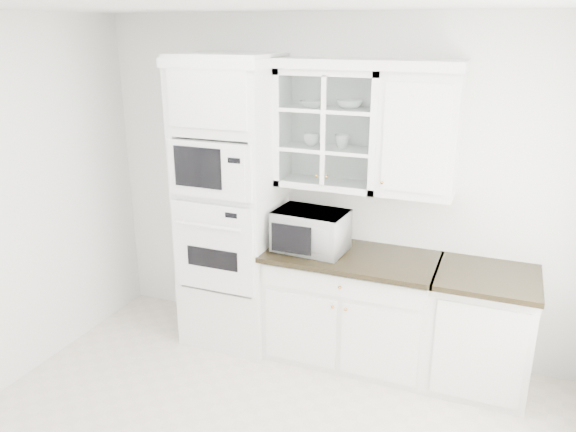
% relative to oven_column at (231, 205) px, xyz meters
% --- Properties ---
extents(room_shell, '(4.00, 3.50, 2.70)m').
position_rel_oven_column_xyz_m(room_shell, '(0.75, -0.99, 0.58)').
color(room_shell, white).
rests_on(room_shell, ground).
extents(oven_column, '(0.76, 0.68, 2.40)m').
position_rel_oven_column_xyz_m(oven_column, '(0.00, 0.00, 0.00)').
color(oven_column, white).
rests_on(oven_column, ground).
extents(base_cabinet_run, '(1.32, 0.67, 0.92)m').
position_rel_oven_column_xyz_m(base_cabinet_run, '(1.03, 0.03, -0.74)').
color(base_cabinet_run, white).
rests_on(base_cabinet_run, ground).
extents(extra_base_cabinet, '(0.72, 0.67, 0.92)m').
position_rel_oven_column_xyz_m(extra_base_cabinet, '(2.03, 0.03, -0.74)').
color(extra_base_cabinet, white).
rests_on(extra_base_cabinet, ground).
extents(upper_cabinet_glass, '(0.80, 0.33, 0.90)m').
position_rel_oven_column_xyz_m(upper_cabinet_glass, '(0.78, 0.17, 0.65)').
color(upper_cabinet_glass, white).
rests_on(upper_cabinet_glass, room_shell).
extents(upper_cabinet_solid, '(0.55, 0.33, 0.90)m').
position_rel_oven_column_xyz_m(upper_cabinet_solid, '(1.46, 0.17, 0.65)').
color(upper_cabinet_solid, white).
rests_on(upper_cabinet_solid, room_shell).
extents(crown_molding, '(2.14, 0.38, 0.07)m').
position_rel_oven_column_xyz_m(crown_molding, '(0.68, 0.14, 1.14)').
color(crown_molding, white).
rests_on(crown_molding, room_shell).
extents(countertop_microwave, '(0.58, 0.49, 0.32)m').
position_rel_oven_column_xyz_m(countertop_microwave, '(0.70, -0.00, -0.12)').
color(countertop_microwave, white).
rests_on(countertop_microwave, base_cabinet_run).
extents(bowl_a, '(0.22, 0.22, 0.05)m').
position_rel_oven_column_xyz_m(bowl_a, '(0.64, 0.17, 0.83)').
color(bowl_a, white).
rests_on(bowl_a, upper_cabinet_glass).
extents(bowl_b, '(0.25, 0.25, 0.06)m').
position_rel_oven_column_xyz_m(bowl_b, '(0.93, 0.18, 0.84)').
color(bowl_b, white).
rests_on(bowl_b, upper_cabinet_glass).
extents(cup_a, '(0.13, 0.13, 0.10)m').
position_rel_oven_column_xyz_m(cup_a, '(0.63, 0.18, 0.56)').
color(cup_a, white).
rests_on(cup_a, upper_cabinet_glass).
extents(cup_b, '(0.11, 0.11, 0.11)m').
position_rel_oven_column_xyz_m(cup_b, '(0.88, 0.16, 0.56)').
color(cup_b, white).
rests_on(cup_b, upper_cabinet_glass).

